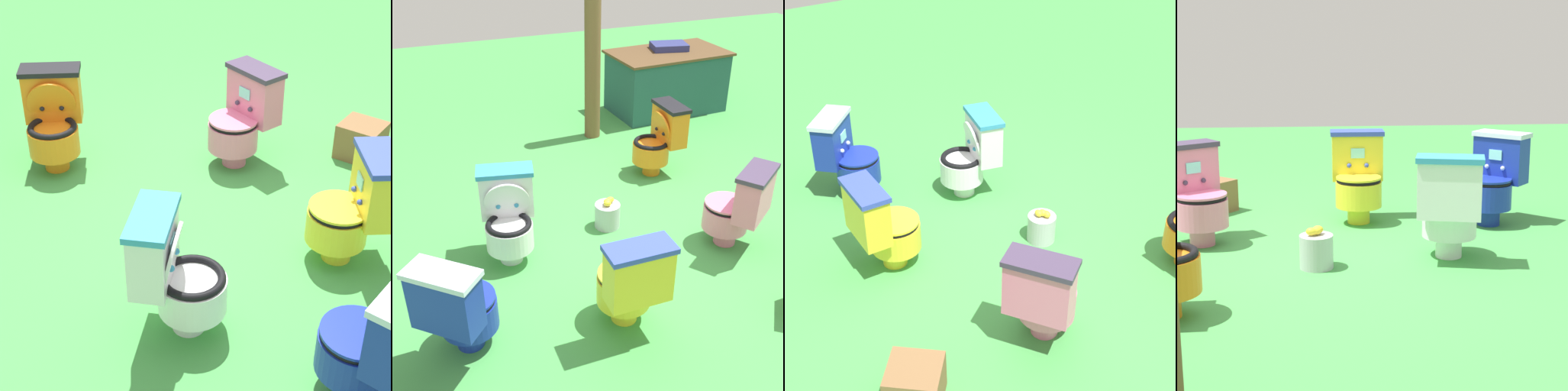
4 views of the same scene
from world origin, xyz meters
The scene contains 9 objects.
ground centered at (0.00, 0.00, 0.00)m, with size 14.00×14.00×0.00m, color #429947.
toilet_white centered at (-1.07, 0.17, 0.37)m, with size 0.50×0.57×0.73m.
toilet_pink centered at (0.67, -0.38, 0.37)m, with size 0.61×0.63×0.73m.
toilet_orange centered at (0.70, 1.01, 0.37)m, with size 0.50×0.44×0.73m.
toilet_blue centered at (-1.61, -0.74, 0.37)m, with size 0.63×0.63×0.73m.
toilet_yellow centered at (-0.53, -0.91, 0.37)m, with size 0.44×0.50×0.73m.
vendor_table centered at (1.63, 2.56, 0.39)m, with size 1.50×0.94×0.85m.
wooden_post centered at (0.42, 2.12, 0.85)m, with size 0.18×0.18×1.70m, color brown.
lemon_bucket centered at (-0.19, 0.26, 0.12)m, with size 0.22×0.22×0.28m.
Camera 2 is at (-1.78, -3.33, 2.61)m, focal length 49.15 mm.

